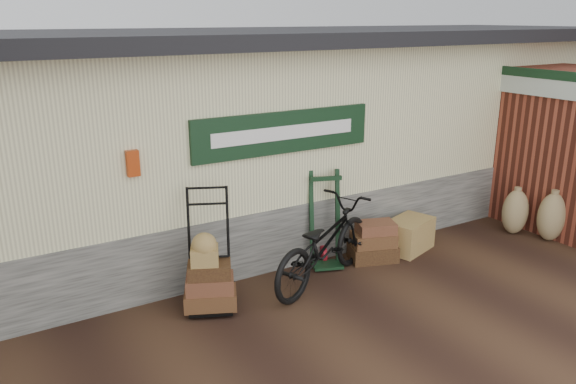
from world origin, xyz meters
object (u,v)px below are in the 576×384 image
object	(u,v)px
green_barrow	(325,219)
suitcase_stack	(373,241)
wicker_hamper	(409,235)
bicycle	(324,239)
porter_trolley	(209,248)

from	to	relation	value
green_barrow	suitcase_stack	xyz separation A→B (m)	(0.68, -0.24, -0.38)
wicker_hamper	bicycle	world-z (taller)	bicycle
porter_trolley	bicycle	distance (m)	1.54
green_barrow	bicycle	distance (m)	0.57
green_barrow	suitcase_stack	world-z (taller)	green_barrow
porter_trolley	bicycle	xyz separation A→B (m)	(1.53, -0.20, -0.13)
porter_trolley	green_barrow	world-z (taller)	porter_trolley
suitcase_stack	wicker_hamper	distance (m)	0.71
suitcase_stack	wicker_hamper	size ratio (longest dim) A/B	0.90
porter_trolley	wicker_hamper	size ratio (longest dim) A/B	2.01
suitcase_stack	bicycle	size ratio (longest dim) A/B	0.32
porter_trolley	suitcase_stack	xyz separation A→B (m)	(2.55, 0.02, -0.45)
porter_trolley	wicker_hamper	bearing A→B (deg)	24.80
porter_trolley	green_barrow	bearing A→B (deg)	32.01
wicker_hamper	green_barrow	bearing A→B (deg)	171.00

